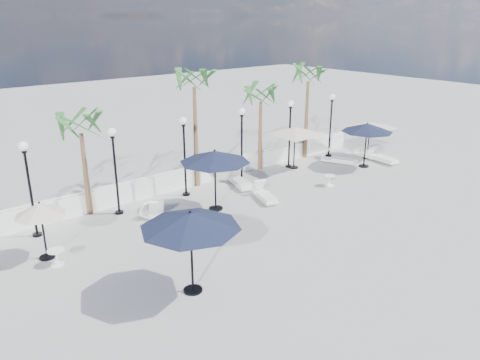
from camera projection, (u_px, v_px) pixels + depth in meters
ground at (280, 242)px, 17.94m from camera, size 100.00×100.00×0.00m
balustrade at (175, 181)px, 23.24m from camera, size 26.00×0.30×1.01m
lamppost_1 at (28, 176)px, 17.64m from camera, size 0.36×0.36×3.84m
lamppost_2 at (114, 159)px, 19.74m from camera, size 0.36×0.36×3.84m
lamppost_3 at (184, 145)px, 21.84m from camera, size 0.36×0.36×3.84m
lamppost_4 at (242, 134)px, 23.94m from camera, size 0.36×0.36×3.84m
lamppost_5 at (290, 124)px, 26.04m from camera, size 0.36×0.36×3.84m
lamppost_6 at (331, 116)px, 28.14m from camera, size 0.36×0.36×3.84m
palm_1 at (81, 130)px, 19.30m from camera, size 2.60×2.60×4.70m
palm_2 at (194, 85)px, 22.27m from camera, size 2.60×2.60×6.10m
palm_3 at (261, 99)px, 25.24m from camera, size 2.60×2.60×4.90m
palm_4 at (308, 79)px, 27.20m from camera, size 2.60×2.60×5.70m
lounger_2 at (157, 216)px, 19.80m from camera, size 0.96×1.74×0.62m
lounger_3 at (159, 220)px, 19.30m from camera, size 1.40×2.08×0.75m
lounger_4 at (265, 195)px, 22.00m from camera, size 1.18×1.99×0.71m
lounger_5 at (240, 181)px, 23.75m from camera, size 1.26×2.17×0.77m
lounger_6 at (339, 159)px, 27.45m from camera, size 1.43×2.13×0.76m
lounger_7 at (365, 154)px, 28.65m from camera, size 0.63×1.65×0.60m
lounger_8 at (382, 157)px, 27.75m from camera, size 0.89×2.15×0.78m
side_table_1 at (57, 256)px, 16.19m from camera, size 0.59×0.59×0.58m
side_table_2 at (330, 180)px, 23.80m from camera, size 0.57×0.57×0.55m
parasol_navy_left at (190, 221)px, 13.95m from camera, size 3.11×3.11×2.75m
parasol_navy_mid at (215, 157)px, 20.20m from camera, size 3.11×3.11×2.79m
parasol_navy_right at (367, 128)px, 26.18m from camera, size 2.90×2.90×2.60m
parasol_cream_sq_a at (295, 128)px, 25.94m from camera, size 5.15×5.15×2.53m
parasol_cream_sq_b at (370, 122)px, 27.84m from camera, size 4.83×4.83×2.42m
parasol_cream_small at (40, 210)px, 16.16m from camera, size 1.78×1.78×2.18m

